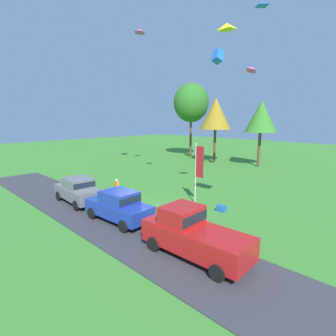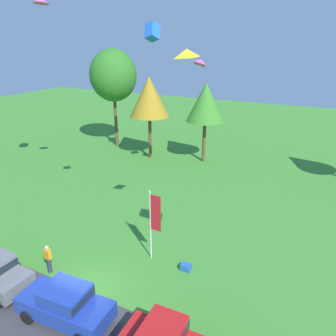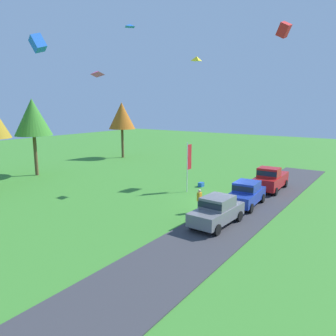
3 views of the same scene
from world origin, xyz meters
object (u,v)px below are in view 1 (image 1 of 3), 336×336
(tree_center_back, at_px, (191,103))
(kite_diamond_trailing_tail, at_px, (227,26))
(kite_diamond_high_left, at_px, (253,69))
(kite_diamond_high_right, at_px, (262,4))
(person_watching_sky, at_px, (117,190))
(car_pickup_near_entrance, at_px, (192,233))
(tree_far_right, at_px, (216,114))
(car_sedan_far_end, at_px, (78,189))
(cooler_box, at_px, (221,208))
(kite_delta_over_trees, at_px, (140,31))
(car_sedan_by_flagpole, at_px, (119,205))
(tree_far_left, at_px, (261,117))
(flag_banner, at_px, (198,166))
(kite_box_near_flag, at_px, (218,56))

(tree_center_back, distance_m, kite_diamond_trailing_tail, 24.36)
(kite_diamond_high_left, bearing_deg, kite_diamond_high_right, -55.42)
(kite_diamond_high_right, distance_m, kite_diamond_trailing_tail, 7.56)
(person_watching_sky, xyz_separation_m, tree_center_back, (-10.55, 21.36, 7.51))
(car_pickup_near_entrance, bearing_deg, tree_far_right, 122.20)
(car_sedan_far_end, xyz_separation_m, cooler_box, (8.35, 5.79, -0.84))
(kite_delta_over_trees, relative_size, kite_diamond_high_left, 0.99)
(tree_far_right, xyz_separation_m, cooler_box, (11.44, -15.86, -6.44))
(car_sedan_far_end, height_order, car_pickup_near_entrance, car_pickup_near_entrance)
(kite_diamond_high_right, bearing_deg, car_sedan_by_flagpole, -98.30)
(car_pickup_near_entrance, height_order, tree_far_right, tree_far_right)
(kite_diamond_trailing_tail, xyz_separation_m, kite_delta_over_trees, (-12.14, 3.34, 3.03))
(car_pickup_near_entrance, height_order, person_watching_sky, car_pickup_near_entrance)
(car_sedan_by_flagpole, bearing_deg, kite_delta_over_trees, 133.74)
(tree_far_right, bearing_deg, cooler_box, -54.21)
(tree_center_back, height_order, tree_far_right, tree_center_back)
(car_pickup_near_entrance, height_order, cooler_box, car_pickup_near_entrance)
(car_sedan_by_flagpole, distance_m, kite_diamond_high_left, 18.30)
(car_sedan_far_end, height_order, car_sedan_by_flagpole, same)
(cooler_box, xyz_separation_m, kite_diamond_trailing_tail, (-0.42, 0.47, 11.37))
(car_sedan_far_end, relative_size, tree_center_back, 0.39)
(tree_far_left, relative_size, kite_diamond_trailing_tail, 8.89)
(flag_banner, xyz_separation_m, kite_delta_over_trees, (-10.46, 3.67, 11.82))
(car_sedan_far_end, distance_m, tree_far_right, 22.58)
(car_pickup_near_entrance, relative_size, flag_banner, 1.15)
(tree_far_right, relative_size, cooler_box, 15.63)
(car_pickup_near_entrance, distance_m, kite_delta_over_trees, 22.20)
(car_pickup_near_entrance, bearing_deg, kite_box_near_flag, 121.64)
(person_watching_sky, bearing_deg, cooler_box, 28.12)
(flag_banner, xyz_separation_m, cooler_box, (2.09, -0.13, -2.59))
(person_watching_sky, height_order, kite_delta_over_trees, kite_delta_over_trees)
(car_sedan_by_flagpole, height_order, car_pickup_near_entrance, car_pickup_near_entrance)
(car_sedan_by_flagpole, xyz_separation_m, kite_diamond_high_left, (0.03, 15.59, 9.59))
(kite_box_near_flag, bearing_deg, flag_banner, -60.76)
(tree_center_back, relative_size, kite_box_near_flag, 8.91)
(kite_box_near_flag, distance_m, kite_diamond_trailing_tail, 13.77)
(car_sedan_by_flagpole, distance_m, tree_far_left, 23.85)
(kite_diamond_high_left, bearing_deg, cooler_box, -71.11)
(car_sedan_far_end, distance_m, kite_delta_over_trees, 17.14)
(flag_banner, relative_size, cooler_box, 7.87)
(car_sedan_by_flagpole, xyz_separation_m, flag_banner, (1.30, 5.90, 1.75))
(tree_far_right, xyz_separation_m, flag_banner, (9.34, -15.73, -3.85))
(tree_far_right, distance_m, kite_delta_over_trees, 14.50)
(flag_banner, height_order, kite_diamond_high_left, kite_diamond_high_left)
(car_sedan_far_end, height_order, tree_far_right, tree_far_right)
(car_pickup_near_entrance, distance_m, tree_center_back, 31.45)
(tree_far_left, distance_m, kite_box_near_flag, 9.17)
(car_pickup_near_entrance, relative_size, kite_diamond_high_right, 5.57)
(kite_diamond_high_right, height_order, kite_diamond_high_left, kite_diamond_high_right)
(cooler_box, bearing_deg, tree_far_left, 108.27)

